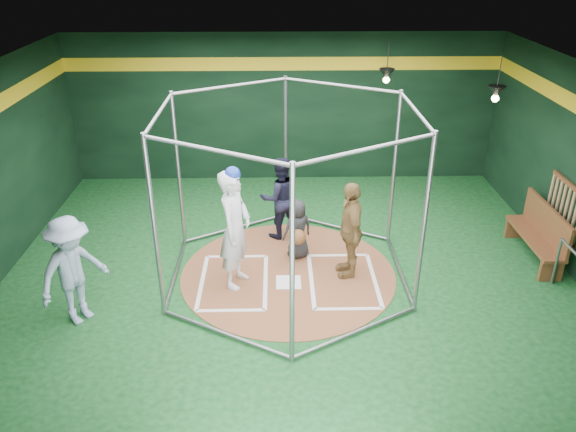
{
  "coord_description": "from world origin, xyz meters",
  "views": [
    {
      "loc": [
        -0.19,
        -8.49,
        5.36
      ],
      "look_at": [
        0.0,
        0.1,
        1.1
      ],
      "focal_mm": 35.0,
      "sensor_mm": 36.0,
      "label": 1
    }
  ],
  "objects_px": {
    "dugout_bench": "(540,232)",
    "batter_figure": "(235,228)",
    "visitor_leopard": "(350,230)",
    "umpire": "(280,198)"
  },
  "relations": [
    {
      "from": "dugout_bench",
      "to": "batter_figure",
      "type": "bearing_deg",
      "value": -172.22
    },
    {
      "from": "visitor_leopard",
      "to": "umpire",
      "type": "xyz_separation_m",
      "value": [
        -1.19,
        1.44,
        -0.04
      ]
    },
    {
      "from": "visitor_leopard",
      "to": "dugout_bench",
      "type": "bearing_deg",
      "value": 94.04
    },
    {
      "from": "umpire",
      "to": "dugout_bench",
      "type": "relative_size",
      "value": 0.93
    },
    {
      "from": "batter_figure",
      "to": "dugout_bench",
      "type": "height_order",
      "value": "batter_figure"
    },
    {
      "from": "batter_figure",
      "to": "visitor_leopard",
      "type": "height_order",
      "value": "batter_figure"
    },
    {
      "from": "batter_figure",
      "to": "umpire",
      "type": "xyz_separation_m",
      "value": [
        0.76,
        1.7,
        -0.23
      ]
    },
    {
      "from": "batter_figure",
      "to": "umpire",
      "type": "relative_size",
      "value": 1.3
    },
    {
      "from": "umpire",
      "to": "visitor_leopard",
      "type": "bearing_deg",
      "value": 113.85
    },
    {
      "from": "dugout_bench",
      "to": "visitor_leopard",
      "type": "bearing_deg",
      "value": -172.25
    }
  ]
}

